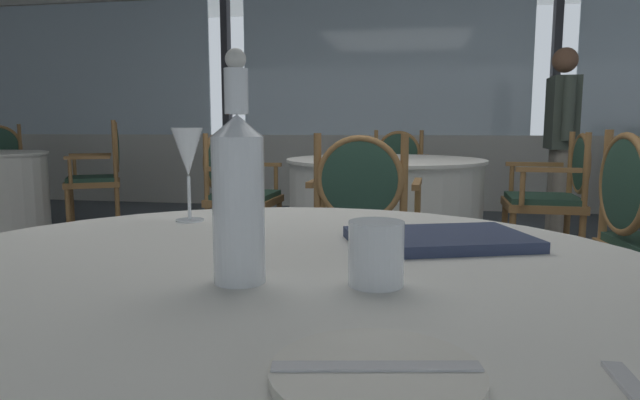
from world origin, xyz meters
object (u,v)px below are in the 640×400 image
Objects in this scene: water_tumbler at (376,253)px; dining_chair_2_3 at (363,212)px; water_bottle at (238,192)px; dining_chair_2_0 at (556,190)px; diner_person_1 at (561,134)px; wine_glass at (188,155)px; menu_book at (439,239)px; dining_chair_0_1 at (103,167)px; dining_chair_2_2 at (233,185)px; side_plate at (376,373)px; dining_chair_2_1 at (397,173)px.

water_tumbler is 1.89m from dining_chair_2_3.
water_bottle is 0.35× the size of dining_chair_2_0.
wine_glass is at bearing -113.24° from diner_person_1.
water_tumbler is 0.30m from menu_book.
dining_chair_2_2 is at bearing 122.62° from dining_chair_0_1.
diner_person_1 is at bearing 71.13° from water_bottle.
wine_glass reaches higher than water_tumbler.
diner_person_1 reaches higher than side_plate.
wine_glass is at bearing 136.85° from water_tumbler.
wine_glass is 3.64m from dining_chair_2_1.
dining_chair_2_1 is 2.18m from dining_chair_2_3.
water_bottle is 0.53m from wine_glass.
dining_chair_2_1 is at bearing -45.01° from dining_chair_2_0.
dining_chair_0_1 is 1.69m from dining_chair_2_2.
side_plate is 3.33m from dining_chair_2_0.
dining_chair_0_1 reaches higher than dining_chair_2_3.
dining_chair_2_0 is 1.01× the size of dining_chair_2_2.
diner_person_1 is (2.44, 0.99, 0.36)m from dining_chair_2_2.
dining_chair_2_3 is at bearing 81.50° from menu_book.
side_plate is 0.28m from water_tumbler.
menu_book is (0.07, 0.56, 0.01)m from side_plate.
dining_chair_2_3 is 0.58× the size of diner_person_1.
water_bottle is at bearing 71.34° from dining_chair_2_0.
menu_book is 3.04m from dining_chair_2_2.
dining_chair_2_3 is at bearing 96.30° from water_tumbler.
wine_glass is 0.21× the size of dining_chair_0_1.
side_plate is 0.36m from water_bottle.
water_tumbler is at bearing 74.49° from dining_chair_2_0.
dining_chair_2_0 is at bearing 61.05° from wine_glass.
side_plate is at bearing 76.31° from dining_chair_2_0.
wine_glass reaches higher than dining_chair_2_3.
water_bottle is 0.35× the size of dining_chair_2_3.
water_bottle is at bearing -152.48° from menu_book.
dining_chair_2_2 is at bearing -45.07° from dining_chair_2_1.
dining_chair_2_0 is 0.58× the size of diner_person_1.
menu_book is at bearing 74.61° from dining_chair_2_0.
dining_chair_2_1 is (0.06, 4.06, -0.31)m from water_bottle.
water_tumbler is at bearing 3.81° from dining_chair_2_1.
menu_book is 3.86m from diner_person_1.
wine_glass is 0.64m from water_tumbler.
water_bottle is at bearing -58.83° from wine_glass.
wine_glass is at bearing -3.23° from dining_chair_2_1.
water_bottle is 4.23m from diner_person_1.
side_plate is 0.56m from menu_book.
dining_chair_2_3 is at bearing 0.00° from dining_chair_2_1.
dining_chair_2_3 is at bearing -121.69° from diner_person_1.
diner_person_1 is at bearing 54.47° from menu_book.
dining_chair_2_3 is at bearing 96.08° from side_plate.
menu_book is 0.32× the size of dining_chair_0_1.
dining_chair_2_1 reaches higher than side_plate.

